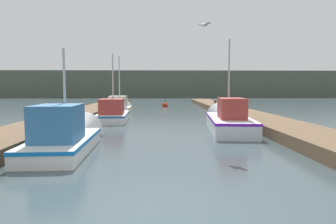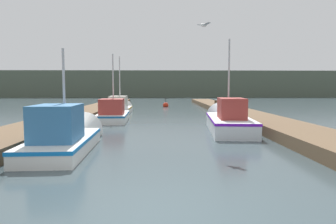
% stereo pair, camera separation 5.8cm
% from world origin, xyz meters
% --- Properties ---
extents(ground_plane, '(200.00, 200.00, 0.00)m').
position_xyz_m(ground_plane, '(0.00, 0.00, 0.00)').
color(ground_plane, '#38474C').
extents(dock_left, '(2.39, 40.00, 0.45)m').
position_xyz_m(dock_left, '(-5.37, 16.00, 0.22)').
color(dock_left, brown).
rests_on(dock_left, ground_plane).
extents(dock_right, '(2.39, 40.00, 0.45)m').
position_xyz_m(dock_right, '(5.37, 16.00, 0.22)').
color(dock_right, brown).
rests_on(dock_right, ground_plane).
extents(distant_shore_ridge, '(120.00, 16.00, 5.30)m').
position_xyz_m(distant_shore_ridge, '(0.00, 61.95, 2.65)').
color(distant_shore_ridge, '#4C5647').
rests_on(distant_shore_ridge, ground_plane).
extents(fishing_boat_0, '(1.84, 5.35, 3.79)m').
position_xyz_m(fishing_boat_0, '(-3.16, 5.31, 0.44)').
color(fishing_boat_0, silver).
rests_on(fishing_boat_0, ground_plane).
extents(fishing_boat_1, '(2.26, 6.28, 4.75)m').
position_xyz_m(fishing_boat_1, '(3.15, 9.62, 0.48)').
color(fishing_boat_1, silver).
rests_on(fishing_boat_1, ground_plane).
extents(fishing_boat_2, '(1.87, 4.92, 4.56)m').
position_xyz_m(fishing_boat_2, '(-2.93, 13.70, 0.42)').
color(fishing_boat_2, silver).
rests_on(fishing_boat_2, ground_plane).
extents(fishing_boat_3, '(1.59, 5.70, 4.88)m').
position_xyz_m(fishing_boat_3, '(-3.21, 18.72, 0.43)').
color(fishing_boat_3, silver).
rests_on(fishing_boat_3, ground_plane).
extents(mooring_piling_0, '(0.23, 0.23, 1.04)m').
position_xyz_m(mooring_piling_0, '(4.35, 19.09, 0.53)').
color(mooring_piling_0, '#473523').
rests_on(mooring_piling_0, ground_plane).
extents(mooring_piling_1, '(0.30, 0.30, 1.18)m').
position_xyz_m(mooring_piling_1, '(4.20, 11.19, 0.60)').
color(mooring_piling_1, '#473523').
rests_on(mooring_piling_1, ground_plane).
extents(mooring_piling_2, '(0.31, 0.31, 0.95)m').
position_xyz_m(mooring_piling_2, '(4.21, 10.71, 0.48)').
color(mooring_piling_2, '#473523').
rests_on(mooring_piling_2, ground_plane).
extents(mooring_piling_3, '(0.33, 0.33, 1.26)m').
position_xyz_m(mooring_piling_3, '(4.39, 14.28, 0.64)').
color(mooring_piling_3, '#473523').
rests_on(mooring_piling_3, ground_plane).
extents(channel_buoy, '(0.58, 0.58, 1.08)m').
position_xyz_m(channel_buoy, '(0.46, 26.37, 0.16)').
color(channel_buoy, red).
rests_on(channel_buoy, ground_plane).
extents(seagull_lead, '(0.43, 0.50, 0.12)m').
position_xyz_m(seagull_lead, '(1.47, 6.15, 4.24)').
color(seagull_lead, white).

